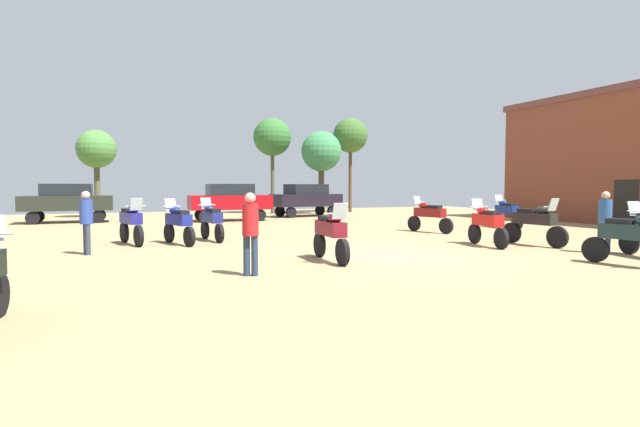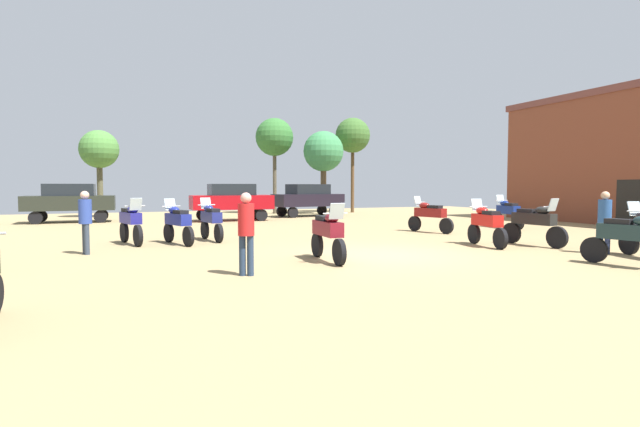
{
  "view_description": "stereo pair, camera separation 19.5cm",
  "coord_description": "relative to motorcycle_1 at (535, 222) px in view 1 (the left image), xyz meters",
  "views": [
    {
      "loc": [
        -6.83,
        -11.34,
        1.89
      ],
      "look_at": [
        0.63,
        6.09,
        0.83
      ],
      "focal_mm": 27.26,
      "sensor_mm": 36.0,
      "label": 1
    },
    {
      "loc": [
        -6.65,
        -11.42,
        1.89
      ],
      "look_at": [
        0.63,
        6.09,
        0.83
      ],
      "focal_mm": 27.26,
      "sensor_mm": 36.0,
      "label": 2
    }
  ],
  "objects": [
    {
      "name": "ground_plane",
      "position": [
        -5.4,
        -0.03,
        -0.75
      ],
      "size": [
        44.0,
        52.0,
        0.02
      ],
      "color": "#967F54"
    },
    {
      "name": "motorcycle_1",
      "position": [
        0.0,
        0.0,
        0.0
      ],
      "size": [
        0.64,
        2.31,
        1.51
      ],
      "rotation": [
        0.0,
        0.0,
        3.26
      ],
      "color": "black",
      "rests_on": "ground"
    },
    {
      "name": "motorcycle_2",
      "position": [
        -0.4,
        5.0,
        -0.02
      ],
      "size": [
        0.79,
        2.24,
        1.46
      ],
      "rotation": [
        0.0,
        0.0,
        0.25
      ],
      "color": "black",
      "rests_on": "ground"
    },
    {
      "name": "motorcycle_3",
      "position": [
        3.92,
        5.23,
        -0.01
      ],
      "size": [
        0.66,
        2.13,
        1.49
      ],
      "rotation": [
        0.0,
        0.0,
        -0.15
      ],
      "color": "black",
      "rests_on": "ground"
    },
    {
      "name": "motorcycle_4",
      "position": [
        -1.12,
        -3.89,
        -0.02
      ],
      "size": [
        0.74,
        2.17,
        1.46
      ],
      "rotation": [
        0.0,
        0.0,
        3.36
      ],
      "color": "black",
      "rests_on": "ground"
    },
    {
      "name": "motorcycle_6",
      "position": [
        -11.7,
        5.28,
        -0.0
      ],
      "size": [
        0.77,
        2.12,
        1.51
      ],
      "rotation": [
        0.0,
        0.0,
        3.4
      ],
      "color": "black",
      "rests_on": "ground"
    },
    {
      "name": "motorcycle_7",
      "position": [
        -7.24,
        -0.38,
        -0.02
      ],
      "size": [
        0.62,
        2.2,
        1.48
      ],
      "rotation": [
        0.0,
        0.0,
        3.09
      ],
      "color": "black",
      "rests_on": "ground"
    },
    {
      "name": "motorcycle_10",
      "position": [
        -10.31,
        4.74,
        -0.02
      ],
      "size": [
        0.83,
        2.1,
        1.47
      ],
      "rotation": [
        0.0,
        0.0,
        0.3
      ],
      "color": "black",
      "rests_on": "ground"
    },
    {
      "name": "motorcycle_11",
      "position": [
        -1.46,
        0.5,
        -0.02
      ],
      "size": [
        0.69,
        2.12,
        1.47
      ],
      "rotation": [
        0.0,
        0.0,
        -0.18
      ],
      "color": "black",
      "rests_on": "ground"
    },
    {
      "name": "motorcycle_13",
      "position": [
        -9.12,
        5.4,
        -0.02
      ],
      "size": [
        0.65,
        2.11,
        1.47
      ],
      "rotation": [
        0.0,
        0.0,
        0.15
      ],
      "color": "black",
      "rests_on": "ground"
    },
    {
      "name": "car_1",
      "position": [
        -6.4,
        14.63,
        0.43
      ],
      "size": [
        4.32,
        1.86,
        2.0
      ],
      "rotation": [
        0.0,
        0.0,
        1.56
      ],
      "color": "black",
      "rests_on": "ground"
    },
    {
      "name": "car_2",
      "position": [
        -1.17,
        16.66,
        0.43
      ],
      "size": [
        4.53,
        2.45,
        2.0
      ],
      "rotation": [
        0.0,
        0.0,
        1.73
      ],
      "color": "black",
      "rests_on": "ground"
    },
    {
      "name": "car_3",
      "position": [
        -14.37,
        16.63,
        0.43
      ],
      "size": [
        4.34,
        1.9,
        2.0
      ],
      "rotation": [
        0.0,
        0.0,
        1.55
      ],
      "color": "black",
      "rests_on": "ground"
    },
    {
      "name": "person_1",
      "position": [
        0.36,
        -2.11,
        0.27
      ],
      "size": [
        0.47,
        0.47,
        1.73
      ],
      "rotation": [
        0.0,
        0.0,
        5.31
      ],
      "color": "#232C4F",
      "rests_on": "ground"
    },
    {
      "name": "person_2",
      "position": [
        -9.61,
        -1.55,
        0.28
      ],
      "size": [
        0.46,
        0.46,
        1.74
      ],
      "rotation": [
        0.0,
        0.0,
        2.66
      ],
      "color": "#223148",
      "rests_on": "ground"
    },
    {
      "name": "person_3",
      "position": [
        -12.9,
        3.26,
        0.28
      ],
      "size": [
        0.43,
        0.43,
        1.74
      ],
      "rotation": [
        0.0,
        0.0,
        5.03
      ],
      "color": "#2D3746",
      "rests_on": "ground"
    },
    {
      "name": "tree_1",
      "position": [
        -13.06,
        20.42,
        3.26
      ],
      "size": [
        2.26,
        2.26,
        5.21
      ],
      "color": "#4D4A33",
      "rests_on": "ground"
    },
    {
      "name": "tree_3",
      "position": [
        -2.13,
        20.5,
        4.43
      ],
      "size": [
        2.57,
        2.57,
        6.51
      ],
      "color": "#4E4736",
      "rests_on": "ground"
    },
    {
      "name": "tree_4",
      "position": [
        0.77,
        18.8,
        3.42
      ],
      "size": [
        2.71,
        2.71,
        5.58
      ],
      "color": "brown",
      "rests_on": "ground"
    },
    {
      "name": "tree_5",
      "position": [
        3.44,
        19.76,
        4.69
      ],
      "size": [
        2.47,
        2.47,
        6.73
      ],
      "color": "brown",
      "rests_on": "ground"
    }
  ]
}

